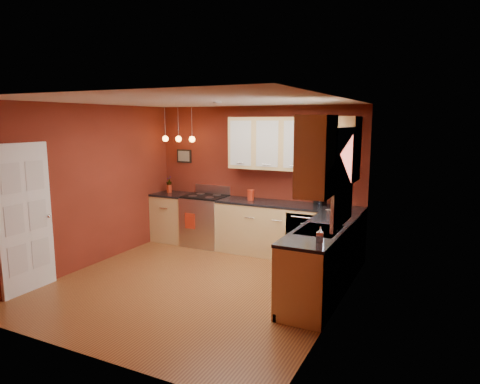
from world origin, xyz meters
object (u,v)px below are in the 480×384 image
at_px(gas_range, 205,220).
at_px(coffee_maker, 320,199).
at_px(sink, 320,232).
at_px(red_canister, 251,195).
at_px(soap_pump, 320,235).

height_order(gas_range, coffee_maker, coffee_maker).
distance_m(gas_range, sink, 3.05).
xyz_separation_m(gas_range, sink, (2.62, -1.50, 0.43)).
distance_m(red_canister, soap_pump, 2.76).
relative_size(gas_range, sink, 1.59).
distance_m(gas_range, soap_pump, 3.50).
height_order(coffee_maker, soap_pump, coffee_maker).
bearing_deg(coffee_maker, gas_range, -157.53).
distance_m(red_canister, coffee_maker, 1.24).
xyz_separation_m(sink, red_canister, (-1.68, 1.50, 0.12)).
relative_size(red_canister, soap_pump, 1.04).
bearing_deg(red_canister, soap_pump, -48.17).
relative_size(sink, coffee_maker, 2.78).
bearing_deg(coffee_maker, soap_pump, -54.27).
distance_m(sink, coffee_maker, 1.66).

